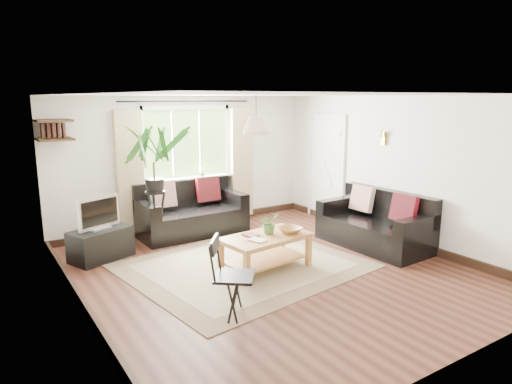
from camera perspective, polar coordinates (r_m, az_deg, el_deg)
floor at (r=6.45m, az=1.96°, el=-9.78°), size 5.50×5.50×0.00m
ceiling at (r=6.00m, az=2.12°, el=12.05°), size 5.50×5.50×0.00m
wall_back at (r=8.49m, az=-8.67°, el=3.71°), size 5.00×0.02×2.40m
wall_front at (r=4.23m, az=23.96°, el=-5.31°), size 5.00×0.02×2.40m
wall_left at (r=5.14m, az=-21.48°, el=-2.21°), size 0.02×5.50×2.40m
wall_right at (r=7.80m, az=17.29°, el=2.61°), size 0.02×5.50×2.40m
rug at (r=6.61m, az=-1.50°, el=-9.15°), size 3.42×3.04×0.02m
window at (r=8.41m, az=-8.63°, el=6.04°), size 2.50×0.16×2.16m
door at (r=8.98m, az=8.77°, el=2.85°), size 0.06×0.96×2.06m
corner_shelf at (r=7.53m, az=-23.93°, el=7.11°), size 0.50×0.50×0.34m
pendant_lamp at (r=6.34m, az=0.00°, el=8.88°), size 0.36×0.36×0.54m
wall_sconce at (r=7.88m, az=15.52°, el=6.76°), size 0.12×0.12×0.28m
sofa_back at (r=8.09m, az=-8.09°, el=-2.18°), size 1.87×0.96×0.87m
sofa_right at (r=7.58m, az=14.53°, el=-3.53°), size 1.83×0.97×0.84m
coffee_table at (r=6.38m, az=1.22°, el=-7.63°), size 1.29×0.81×0.50m
table_plant at (r=6.37m, az=1.66°, el=-3.89°), size 0.31×0.28×0.30m
bowl at (r=6.45m, az=4.27°, el=-4.75°), size 0.35×0.35×0.08m
book_a at (r=6.03m, az=-0.32°, el=-6.20°), size 0.24×0.27×0.02m
book_b at (r=6.25m, az=-1.28°, el=-5.53°), size 0.20×0.25×0.02m
tv_stand at (r=7.19m, az=-18.81°, el=-6.19°), size 0.98×0.76×0.46m
tv at (r=7.06m, az=-19.07°, el=-2.42°), size 0.70×0.44×0.51m
palm_stand at (r=7.41m, az=-12.54°, el=0.64°), size 0.95×0.95×1.95m
folding_chair at (r=5.04m, az=-2.69°, el=-10.67°), size 0.65×0.65×0.89m
sill_plant at (r=8.50m, az=-6.78°, el=2.85°), size 0.14×0.10×0.27m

